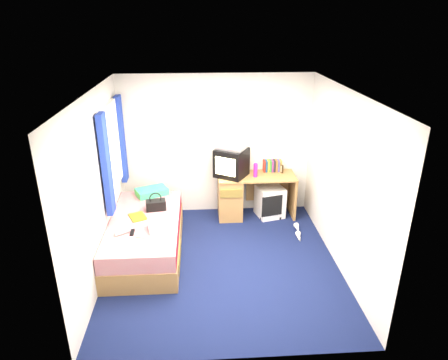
{
  "coord_description": "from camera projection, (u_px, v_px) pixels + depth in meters",
  "views": [
    {
      "loc": [
        -0.29,
        -4.75,
        3.25
      ],
      "look_at": [
        0.07,
        0.7,
        0.98
      ],
      "focal_mm": 32.0,
      "sensor_mm": 36.0,
      "label": 1
    }
  ],
  "objects": [
    {
      "name": "book_row",
      "position": [
        272.0,
        166.0,
        6.85
      ],
      "size": [
        0.31,
        0.13,
        0.2
      ],
      "color": "maroon",
      "rests_on": "desk"
    },
    {
      "name": "aerosol_can",
      "position": [
        247.0,
        169.0,
        6.75
      ],
      "size": [
        0.06,
        0.06,
        0.18
      ],
      "primitive_type": "cylinder",
      "rotation": [
        0.0,
        0.0,
        -0.22
      ],
      "color": "white",
      "rests_on": "desk"
    },
    {
      "name": "storage_cube",
      "position": [
        270.0,
        201.0,
        6.89
      ],
      "size": [
        0.52,
        0.52,
        0.53
      ],
      "primitive_type": "cube",
      "rotation": [
        0.0,
        0.0,
        0.25
      ],
      "color": "white",
      "rests_on": "ground"
    },
    {
      "name": "towel",
      "position": [
        160.0,
        226.0,
        5.43
      ],
      "size": [
        0.38,
        0.34,
        0.11
      ],
      "primitive_type": "cube",
      "rotation": [
        0.0,
        0.0,
        0.24
      ],
      "color": "white",
      "rests_on": "bed"
    },
    {
      "name": "pink_water_bottle",
      "position": [
        255.0,
        170.0,
        6.61
      ],
      "size": [
        0.08,
        0.08,
        0.22
      ],
      "primitive_type": "cylinder",
      "rotation": [
        0.0,
        0.0,
        -0.14
      ],
      "color": "#E3208F",
      "rests_on": "desk"
    },
    {
      "name": "desk",
      "position": [
        240.0,
        194.0,
        6.83
      ],
      "size": [
        1.3,
        0.55,
        0.75
      ],
      "color": "#AB7E47",
      "rests_on": "ground"
    },
    {
      "name": "remote_control",
      "position": [
        132.0,
        232.0,
        5.35
      ],
      "size": [
        0.05,
        0.16,
        0.02
      ],
      "primitive_type": "cube",
      "rotation": [
        0.0,
        0.0,
        0.01
      ],
      "color": "black",
      "rests_on": "bed"
    },
    {
      "name": "window_assembly",
      "position": [
        113.0,
        150.0,
        5.83
      ],
      "size": [
        0.11,
        1.42,
        1.4
      ],
      "color": "silver",
      "rests_on": "room_shell"
    },
    {
      "name": "ground",
      "position": [
        223.0,
        263.0,
        5.64
      ],
      "size": [
        3.4,
        3.4,
        0.0
      ],
      "primitive_type": "plane",
      "color": "#0C1438",
      "rests_on": "ground"
    },
    {
      "name": "water_bottle",
      "position": [
        122.0,
        232.0,
        5.31
      ],
      "size": [
        0.21,
        0.17,
        0.07
      ],
      "primitive_type": "cylinder",
      "rotation": [
        0.0,
        1.57,
        0.57
      ],
      "color": "silver",
      "rests_on": "bed"
    },
    {
      "name": "crt_tv",
      "position": [
        231.0,
        163.0,
        6.6
      ],
      "size": [
        0.63,
        0.62,
        0.47
      ],
      "rotation": [
        0.0,
        0.0,
        -0.55
      ],
      "color": "black",
      "rests_on": "desk"
    },
    {
      "name": "white_heels",
      "position": [
        298.0,
        232.0,
        6.35
      ],
      "size": [
        0.16,
        0.49,
        0.09
      ],
      "color": "silver",
      "rests_on": "ground"
    },
    {
      "name": "magazine",
      "position": [
        138.0,
        217.0,
        5.77
      ],
      "size": [
        0.3,
        0.34,
        0.01
      ],
      "primitive_type": "cube",
      "rotation": [
        0.0,
        0.0,
        0.41
      ],
      "color": "#C9D918",
      "rests_on": "bed"
    },
    {
      "name": "vcr",
      "position": [
        232.0,
        146.0,
        6.5
      ],
      "size": [
        0.53,
        0.49,
        0.08
      ],
      "primitive_type": "cube",
      "rotation": [
        0.0,
        0.0,
        -0.52
      ],
      "color": "silver",
      "rests_on": "crt_tv"
    },
    {
      "name": "picture_frame",
      "position": [
        281.0,
        168.0,
        6.81
      ],
      "size": [
        0.05,
        0.12,
        0.14
      ],
      "primitive_type": "cube",
      "rotation": [
        0.0,
        0.0,
        0.29
      ],
      "color": "black",
      "rests_on": "desk"
    },
    {
      "name": "handbag",
      "position": [
        156.0,
        205.0,
        5.97
      ],
      "size": [
        0.31,
        0.21,
        0.28
      ],
      "rotation": [
        0.0,
        0.0,
        0.15
      ],
      "color": "black",
      "rests_on": "bed"
    },
    {
      "name": "pillow",
      "position": [
        152.0,
        192.0,
        6.47
      ],
      "size": [
        0.57,
        0.48,
        0.11
      ],
      "primitive_type": "cube",
      "rotation": [
        0.0,
        0.0,
        0.43
      ],
      "color": "teal",
      "rests_on": "bed"
    },
    {
      "name": "bed",
      "position": [
        146.0,
        236.0,
        5.81
      ],
      "size": [
        1.01,
        2.0,
        0.54
      ],
      "color": "#AB7E47",
      "rests_on": "ground"
    },
    {
      "name": "colour_swatch_fan",
      "position": [
        143.0,
        237.0,
        5.25
      ],
      "size": [
        0.23,
        0.13,
        0.01
      ],
      "primitive_type": "cube",
      "rotation": [
        0.0,
        0.0,
        -0.33
      ],
      "color": "gold",
      "rests_on": "bed"
    },
    {
      "name": "room_shell",
      "position": [
        222.0,
        167.0,
        5.08
      ],
      "size": [
        3.4,
        3.4,
        3.4
      ],
      "color": "white",
      "rests_on": "ground"
    }
  ]
}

